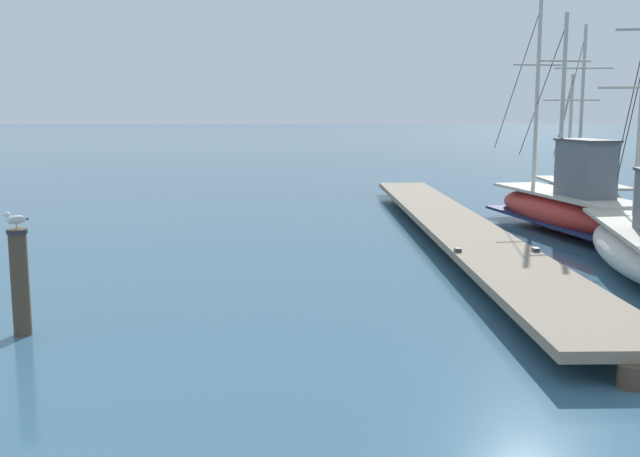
{
  "coord_description": "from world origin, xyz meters",
  "views": [
    {
      "loc": [
        1.91,
        -3.34,
        3.28
      ],
      "look_at": [
        2.63,
        8.65,
        1.4
      ],
      "focal_mm": 42.16,
      "sensor_mm": 36.0,
      "label": 1
    }
  ],
  "objects_px": {
    "fishing_boat_2": "(566,205)",
    "mooring_piling": "(20,280)",
    "fishing_boat_1": "(581,189)",
    "perched_seagull": "(16,219)"
  },
  "relations": [
    {
      "from": "fishing_boat_1",
      "to": "fishing_boat_2",
      "type": "height_order",
      "value": "fishing_boat_2"
    },
    {
      "from": "fishing_boat_2",
      "to": "mooring_piling",
      "type": "distance_m",
      "value": 14.67
    },
    {
      "from": "fishing_boat_1",
      "to": "mooring_piling",
      "type": "xyz_separation_m",
      "value": [
        -14.01,
        -13.52,
        0.13
      ]
    },
    {
      "from": "mooring_piling",
      "to": "fishing_boat_2",
      "type": "bearing_deg",
      "value": 37.24
    },
    {
      "from": "fishing_boat_1",
      "to": "perched_seagull",
      "type": "relative_size",
      "value": 18.03
    },
    {
      "from": "mooring_piling",
      "to": "perched_seagull",
      "type": "bearing_deg",
      "value": 34.08
    },
    {
      "from": "mooring_piling",
      "to": "perched_seagull",
      "type": "height_order",
      "value": "perched_seagull"
    },
    {
      "from": "perched_seagull",
      "to": "fishing_boat_1",
      "type": "bearing_deg",
      "value": 43.98
    },
    {
      "from": "fishing_boat_2",
      "to": "perched_seagull",
      "type": "height_order",
      "value": "fishing_boat_2"
    },
    {
      "from": "fishing_boat_1",
      "to": "perched_seagull",
      "type": "bearing_deg",
      "value": -136.02
    }
  ]
}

